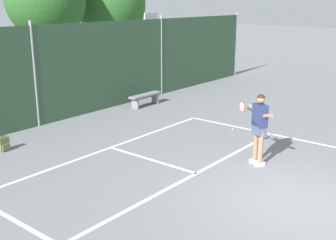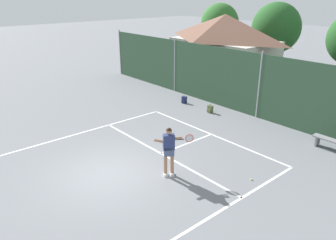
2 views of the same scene
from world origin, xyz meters
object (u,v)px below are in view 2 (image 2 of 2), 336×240
at_px(tennis_player, 169,147).
at_px(tennis_ball, 251,179).
at_px(backpack_olive, 210,109).
at_px(courtside_bench, 332,142).
at_px(backpack_navy, 184,100).

xyz_separation_m(tennis_player, tennis_ball, (2.15, 1.98, -1.08)).
distance_m(backpack_olive, courtside_bench, 6.46).
height_order(tennis_player, courtside_bench, tennis_player).
height_order(backpack_navy, courtside_bench, courtside_bench).
distance_m(backpack_navy, backpack_olive, 2.14).
distance_m(tennis_player, courtside_bench, 7.11).
bearing_deg(backpack_navy, courtside_bench, 2.38).
bearing_deg(backpack_olive, courtside_bench, 3.66).
relative_size(tennis_player, tennis_ball, 28.10).
relative_size(tennis_ball, courtside_bench, 0.04).
relative_size(backpack_olive, courtside_bench, 0.29).
bearing_deg(backpack_navy, tennis_ball, -27.70).
height_order(tennis_ball, backpack_navy, backpack_navy).
height_order(tennis_player, backpack_navy, tennis_player).
height_order(tennis_ball, backpack_olive, backpack_olive).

